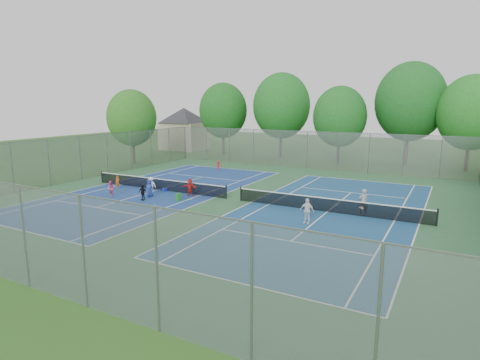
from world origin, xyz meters
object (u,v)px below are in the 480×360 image
ball_crate (165,190)px  instructor (363,202)px  ball_hopper (178,197)px  net_left (158,184)px  net_right (328,205)px

ball_crate → instructor: instructor is taller
ball_hopper → net_left: bearing=149.2°
ball_crate → instructor: size_ratio=0.17×
ball_crate → ball_hopper: bearing=-34.8°
net_left → instructor: size_ratio=7.38×
net_left → instructor: (16.19, 0.18, 0.42)m
ball_crate → instructor: (15.44, 0.35, 0.74)m
net_left → ball_hopper: 4.29m
net_right → net_left: bearing=180.0°
net_left → net_right: (14.00, 0.00, 0.00)m
net_left → ball_crate: 0.84m
ball_hopper → instructor: instructor is taller
ball_hopper → instructor: size_ratio=0.32×
ball_crate → net_right: bearing=0.7°
net_right → instructor: bearing=4.7°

